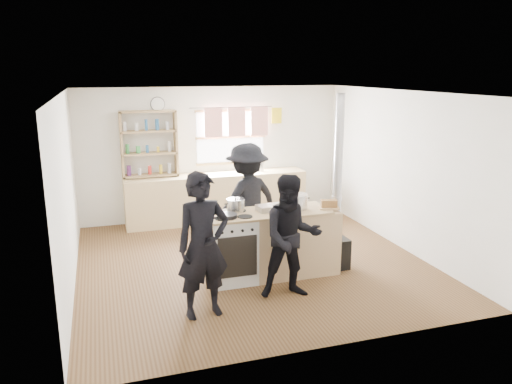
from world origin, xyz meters
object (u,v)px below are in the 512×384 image
bread_board (329,205)px  person_near_left (203,246)px  skillet_greens (227,216)px  stockpot_counter (297,201)px  flue_heater (336,224)px  stockpot_stove (236,205)px  cooking_island (273,243)px  roast_tray (271,207)px  thermos (261,163)px  person_far (247,200)px  person_near_right (291,237)px

bread_board → person_near_left: person_near_left is taller
skillet_greens → stockpot_counter: (1.03, 0.13, 0.08)m
flue_heater → person_near_left: (-2.10, -0.85, 0.19)m
bread_board → stockpot_stove: bearing=169.0°
cooking_island → roast_tray: roast_tray is taller
thermos → person_near_left: (-1.89, -3.63, -0.20)m
flue_heater → bread_board: bearing=-151.7°
flue_heater → skillet_greens: bearing=-176.5°
person_near_left → person_far: (1.04, 1.74, 0.01)m
cooking_island → stockpot_counter: 0.67m
person_near_right → person_far: 1.59m
stockpot_stove → flue_heater: 1.49m
skillet_greens → stockpot_counter: bearing=7.3°
thermos → person_near_left: bearing=-117.5°
stockpot_stove → stockpot_counter: size_ratio=0.78×
stockpot_counter → person_far: (-0.46, 0.86, -0.16)m
stockpot_counter → person_far: size_ratio=0.18×
bread_board → cooking_island: bearing=172.7°
stockpot_stove → skillet_greens: bearing=-126.3°
person_near_left → person_far: bearing=50.6°
cooking_island → flue_heater: bearing=-0.7°
person_far → stockpot_counter: bearing=96.6°
stockpot_stove → flue_heater: flue_heater is taller
roast_tray → stockpot_stove: (-0.47, 0.10, 0.05)m
stockpot_counter → thermos: bearing=82.0°
person_near_right → flue_heater: bearing=44.5°
roast_tray → bread_board: bread_board is taller
roast_tray → person_near_left: person_near_left is taller
person_far → bread_board: bearing=110.9°
roast_tray → stockpot_stove: 0.48m
stockpot_counter → bread_board: stockpot_counter is taller
cooking_island → person_near_right: bearing=-90.5°
stockpot_counter → bread_board: size_ratio=0.97×
stockpot_counter → flue_heater: bearing=-3.0°
cooking_island → stockpot_counter: size_ratio=6.28×
stockpot_counter → bread_board: (0.43, -0.12, -0.05)m
roast_tray → person_near_left: (-1.13, -0.91, -0.11)m
bread_board → stockpot_counter: bearing=164.4°
flue_heater → person_near_right: flue_heater is taller
cooking_island → person_near_right: size_ratio=1.25×
person_far → roast_tray: bearing=74.8°
stockpot_counter → bread_board: 0.45m
person_near_left → stockpot_stove: bearing=48.2°
roast_tray → stockpot_counter: 0.37m
thermos → stockpot_stove: size_ratio=1.32×
bread_board → skillet_greens: bearing=-179.6°
cooking_island → roast_tray: bearing=110.4°
cooking_island → person_near_right: person_near_right is taller
stockpot_counter → person_far: bearing=118.1°
stockpot_stove → person_far: 0.84m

